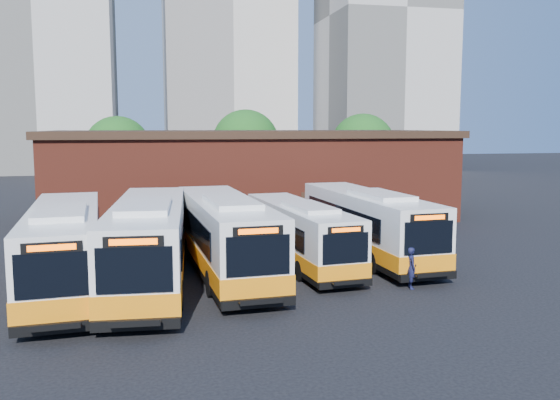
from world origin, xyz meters
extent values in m
plane|color=black|center=(0.00, 0.00, 0.00)|extent=(220.00, 220.00, 0.00)
cube|color=white|center=(-10.82, 1.75, 1.86)|extent=(3.62, 12.74, 2.99)
cube|color=orange|center=(-10.82, 1.75, 1.00)|extent=(3.68, 12.80, 0.73)
cube|color=black|center=(-10.82, 1.75, 0.47)|extent=(3.67, 12.79, 0.26)
cube|color=black|center=(-10.34, -4.55, 2.15)|extent=(2.27, 0.24, 1.41)
cube|color=black|center=(-10.34, -4.56, 3.02)|extent=(1.78, 0.20, 0.34)
cube|color=#FF5905|center=(-10.33, -4.59, 3.02)|extent=(1.41, 0.13, 0.19)
cube|color=black|center=(-10.33, -4.61, 0.47)|extent=(2.68, 0.35, 0.34)
cube|color=black|center=(-10.31, -4.85, 0.58)|extent=(1.55, 0.51, 0.06)
cube|color=black|center=(-10.30, -5.04, 0.65)|extent=(1.52, 0.16, 0.19)
cube|color=black|center=(-12.21, 2.07, 2.15)|extent=(0.80, 9.78, 1.10)
cube|color=black|center=(-9.49, 2.28, 2.15)|extent=(0.80, 9.78, 1.10)
cube|color=white|center=(-10.70, 0.19, 3.46)|extent=(2.15, 4.53, 0.23)
cylinder|color=black|center=(-11.75, -1.89, 0.52)|extent=(0.41, 1.07, 1.05)
cylinder|color=black|center=(-9.34, -1.71, 0.52)|extent=(0.41, 1.07, 1.05)
cylinder|color=black|center=(-12.28, 5.00, 0.52)|extent=(0.41, 1.07, 1.05)
cylinder|color=black|center=(-9.87, 5.19, 0.52)|extent=(0.41, 1.07, 1.05)
cube|color=white|center=(-7.43, 1.75, 1.94)|extent=(3.71, 13.26, 3.11)
cube|color=orange|center=(-7.43, 1.75, 1.04)|extent=(3.76, 13.32, 0.76)
cube|color=black|center=(-7.43, 1.75, 0.49)|extent=(3.75, 13.31, 0.27)
cube|color=black|center=(-7.90, -4.81, 2.24)|extent=(2.36, 0.23, 1.47)
cube|color=black|center=(-7.90, -4.82, 3.14)|extent=(1.86, 0.20, 0.35)
cube|color=#FF5905|center=(-7.91, -4.86, 3.14)|extent=(1.47, 0.13, 0.20)
cube|color=black|center=(-7.91, -4.88, 0.49)|extent=(2.79, 0.35, 0.35)
cube|color=black|center=(-7.92, -5.13, 0.60)|extent=(1.61, 0.53, 0.07)
cube|color=black|center=(-7.94, -5.32, 0.68)|extent=(1.58, 0.16, 0.20)
cube|color=black|center=(-8.82, 2.29, 2.24)|extent=(0.78, 10.19, 1.15)
cube|color=black|center=(-5.99, 2.09, 2.24)|extent=(0.78, 10.19, 1.15)
cube|color=white|center=(-7.55, 0.12, 3.60)|extent=(2.21, 4.71, 0.24)
cylinder|color=black|center=(-8.96, -1.86, 0.55)|extent=(0.43, 1.11, 1.09)
cylinder|color=black|center=(-6.44, -2.04, 0.55)|extent=(0.43, 1.11, 1.09)
cylinder|color=black|center=(-8.44, 5.33, 0.55)|extent=(0.43, 1.11, 1.09)
cylinder|color=black|center=(-5.93, 5.15, 0.55)|extent=(0.43, 1.11, 1.09)
cube|color=white|center=(-4.05, 3.06, 1.89)|extent=(3.42, 12.90, 3.03)
cube|color=orange|center=(-4.05, 3.06, 1.01)|extent=(3.47, 12.95, 0.74)
cube|color=black|center=(-4.05, 3.06, 0.48)|extent=(3.46, 12.94, 0.27)
cube|color=black|center=(-3.70, -3.34, 2.18)|extent=(2.31, 0.19, 1.44)
cube|color=black|center=(-3.70, -3.35, 3.06)|extent=(1.81, 0.16, 0.34)
cube|color=#FF5905|center=(-3.69, -3.39, 3.06)|extent=(1.44, 0.10, 0.19)
cube|color=black|center=(-3.69, -3.41, 0.48)|extent=(2.72, 0.30, 0.34)
cube|color=black|center=(-3.68, -3.65, 0.59)|extent=(1.56, 0.49, 0.06)
cube|color=black|center=(-3.67, -3.84, 0.66)|extent=(1.54, 0.13, 0.19)
cube|color=black|center=(-5.46, 3.41, 2.18)|extent=(0.61, 9.94, 1.12)
cube|color=black|center=(-2.69, 3.56, 2.18)|extent=(0.61, 9.94, 1.12)
cube|color=white|center=(-3.96, 1.47, 3.51)|extent=(2.09, 4.56, 0.23)
cylinder|color=black|center=(-5.08, -0.62, 0.53)|extent=(0.40, 1.08, 1.06)
cylinder|color=black|center=(-2.62, -0.48, 0.53)|extent=(0.40, 1.08, 1.06)
cylinder|color=black|center=(-5.47, 6.39, 0.53)|extent=(0.40, 1.08, 1.06)
cylinder|color=black|center=(-3.01, 6.53, 0.53)|extent=(0.40, 1.08, 1.06)
cube|color=white|center=(-0.27, 4.11, 1.61)|extent=(3.28, 11.06, 2.59)
cube|color=orange|center=(-0.27, 4.11, 0.86)|extent=(3.33, 11.11, 0.64)
cube|color=black|center=(-0.27, 4.11, 0.41)|extent=(3.32, 11.10, 0.23)
cube|color=black|center=(0.22, -1.34, 1.86)|extent=(1.96, 0.23, 1.23)
cube|color=black|center=(0.23, -1.35, 2.61)|extent=(1.54, 0.19, 0.29)
cube|color=#FF5905|center=(0.23, -1.38, 2.61)|extent=(1.22, 0.13, 0.16)
cube|color=black|center=(0.23, -1.40, 0.41)|extent=(2.32, 0.33, 0.29)
cube|color=black|center=(0.25, -1.60, 0.50)|extent=(1.34, 0.46, 0.05)
cube|color=black|center=(0.26, -1.77, 0.56)|extent=(1.31, 0.15, 0.16)
cube|color=black|center=(-1.47, 4.37, 1.86)|extent=(0.81, 8.47, 0.95)
cube|color=black|center=(0.88, 4.58, 1.86)|extent=(0.81, 8.47, 0.95)
cube|color=white|center=(-0.14, 2.75, 3.00)|extent=(1.91, 3.94, 0.20)
cylinder|color=black|center=(-1.03, 0.94, 0.45)|extent=(0.37, 0.93, 0.91)
cylinder|color=black|center=(1.05, 1.13, 0.45)|extent=(0.37, 0.93, 0.91)
cylinder|color=black|center=(-1.57, 6.91, 0.45)|extent=(0.37, 0.93, 0.91)
cylinder|color=black|center=(0.52, 7.10, 0.45)|extent=(0.37, 0.93, 0.91)
cube|color=white|center=(3.55, 5.03, 1.82)|extent=(3.34, 12.45, 2.93)
cube|color=orange|center=(3.55, 5.03, 0.98)|extent=(3.39, 12.51, 0.72)
cube|color=black|center=(3.55, 5.03, 0.46)|extent=(3.38, 12.50, 0.26)
cube|color=black|center=(3.92, -1.15, 2.10)|extent=(2.22, 0.19, 1.39)
cube|color=black|center=(3.92, -1.16, 2.96)|extent=(1.75, 0.16, 0.33)
cube|color=#FF5905|center=(3.92, -1.20, 2.96)|extent=(1.38, 0.10, 0.18)
cube|color=black|center=(3.92, -1.22, 0.46)|extent=(2.62, 0.30, 0.33)
cube|color=black|center=(3.93, -1.45, 0.56)|extent=(1.51, 0.48, 0.06)
cube|color=black|center=(3.95, -1.64, 0.64)|extent=(1.49, 0.13, 0.18)
cube|color=black|center=(2.20, 5.36, 2.10)|extent=(0.62, 9.60, 1.08)
cube|color=black|center=(4.86, 5.51, 2.10)|extent=(0.62, 9.60, 1.08)
cube|color=white|center=(3.64, 3.49, 3.39)|extent=(2.03, 4.41, 0.23)
cylinder|color=black|center=(2.57, 1.47, 0.51)|extent=(0.39, 1.04, 1.03)
cylinder|color=black|center=(4.94, 1.61, 0.51)|extent=(0.39, 1.04, 1.03)
cylinder|color=black|center=(2.18, 8.23, 0.51)|extent=(0.39, 1.04, 1.03)
cylinder|color=black|center=(4.54, 8.37, 0.51)|extent=(0.39, 1.04, 1.03)
imported|color=#121434|center=(3.16, -1.19, 0.87)|extent=(0.52, 0.70, 1.75)
cube|color=maroon|center=(0.00, 20.00, 3.00)|extent=(28.00, 12.00, 6.00)
cube|color=black|center=(0.00, 20.00, 6.15)|extent=(28.60, 12.60, 0.50)
cube|color=black|center=(3.00, 13.97, 1.20)|extent=(1.20, 0.08, 2.40)
cylinder|color=#382314|center=(-10.00, 32.00, 1.35)|extent=(0.36, 0.36, 2.70)
sphere|color=#1A4D15|center=(-10.00, 32.00, 4.65)|extent=(6.00, 6.00, 6.00)
cylinder|color=#382314|center=(2.00, 34.00, 1.48)|extent=(0.36, 0.36, 2.95)
sphere|color=#1A4D15|center=(2.00, 34.00, 5.08)|extent=(6.56, 6.56, 6.56)
cylinder|color=#382314|center=(13.00, 31.00, 1.40)|extent=(0.36, 0.36, 2.81)
sphere|color=#1A4D15|center=(13.00, 31.00, 4.84)|extent=(6.24, 6.24, 6.24)
cube|color=#B5B0A6|center=(30.00, 68.00, 24.00)|extent=(18.00, 18.00, 48.00)
camera|label=1|loc=(-7.40, -23.42, 6.68)|focal=38.00mm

